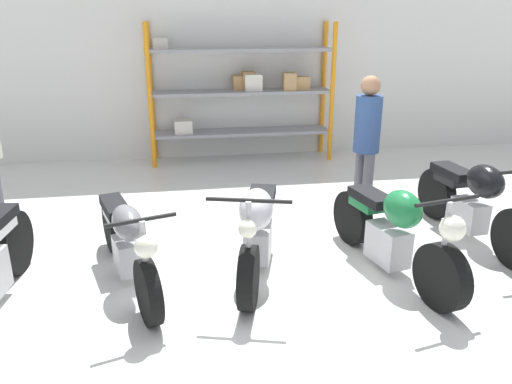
# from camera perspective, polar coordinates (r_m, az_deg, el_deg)

# --- Properties ---
(ground_plane) EXTENTS (30.00, 30.00, 0.00)m
(ground_plane) POSITION_cam_1_polar(r_m,az_deg,el_deg) (5.20, 0.70, -8.76)
(ground_plane) COLOR silver
(back_wall) EXTENTS (30.00, 0.08, 3.60)m
(back_wall) POSITION_cam_1_polar(r_m,az_deg,el_deg) (9.09, -4.22, 15.30)
(back_wall) COLOR silver
(back_wall) RESTS_ON ground_plane
(shelving_rack) EXTENTS (3.18, 0.63, 2.37)m
(shelving_rack) POSITION_cam_1_polar(r_m,az_deg,el_deg) (8.83, -1.65, 11.49)
(shelving_rack) COLOR orange
(shelving_rack) RESTS_ON ground_plane
(motorcycle_grey) EXTENTS (0.86, 2.05, 0.94)m
(motorcycle_grey) POSITION_cam_1_polar(r_m,az_deg,el_deg) (4.94, -14.57, -5.40)
(motorcycle_grey) COLOR black
(motorcycle_grey) RESTS_ON ground_plane
(motorcycle_silver) EXTENTS (0.87, 1.99, 1.01)m
(motorcycle_silver) POSITION_cam_1_polar(r_m,az_deg,el_deg) (5.00, 0.15, -4.08)
(motorcycle_silver) COLOR black
(motorcycle_silver) RESTS_ON ground_plane
(motorcycle_green) EXTENTS (0.75, 2.06, 1.02)m
(motorcycle_green) POSITION_cam_1_polar(r_m,az_deg,el_deg) (5.14, 15.43, -4.35)
(motorcycle_green) COLOR black
(motorcycle_green) RESTS_ON ground_plane
(motorcycle_black) EXTENTS (0.62, 2.07, 1.05)m
(motorcycle_black) POSITION_cam_1_polar(r_m,az_deg,el_deg) (6.18, 23.65, -0.98)
(motorcycle_black) COLOR black
(motorcycle_black) RESTS_ON ground_plane
(person_browsing) EXTENTS (0.39, 0.39, 1.80)m
(person_browsing) POSITION_cam_1_polar(r_m,az_deg,el_deg) (6.30, 12.55, 6.26)
(person_browsing) COLOR #595960
(person_browsing) RESTS_ON ground_plane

